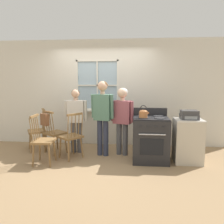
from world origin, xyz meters
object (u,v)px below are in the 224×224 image
Objects in this scene: chair_by_window at (54,133)px; person_teen_center at (103,111)px; person_elderly_left at (76,115)px; handbag at (45,119)px; stereo at (189,115)px; potted_plant at (107,107)px; chair_center_cluster at (38,131)px; kettle at (143,113)px; person_adult_right at (122,114)px; stove at (150,139)px; chair_near_stove at (43,141)px; chair_near_wall at (71,137)px; side_counter at (188,141)px.

person_teen_center is (1.13, -0.05, 0.55)m from chair_by_window.
person_elderly_left reaches higher than handbag.
person_teen_center is 1.81m from stereo.
chair_center_cluster is at bearing -159.98° from potted_plant.
person_elderly_left is 2.47m from stereo.
stereo is (1.79, -1.08, -0.01)m from potted_plant.
kettle reaches higher than chair_by_window.
stove is (0.60, -0.33, -0.46)m from person_adult_right.
handbag is at bearing -160.59° from person_teen_center.
chair_center_cluster is 1.00× the size of chair_near_stove.
potted_plant is at bearing 137.85° from person_adult_right.
person_elderly_left reaches higher than chair_near_wall.
chair_center_cluster is at bearing 169.77° from stove.
chair_near_stove reaches higher than side_counter.
person_teen_center reaches higher than stove.
chair_near_stove is 0.62m from handbag.
chair_near_wall is at bearing -121.62° from potted_plant.
chair_near_stove is 3.90× the size of potted_plant.
stove is at bearing -17.54° from person_elderly_left.
side_counter is (0.92, 0.13, -0.57)m from kettle.
chair_center_cluster is at bearing 166.21° from kettle.
chair_center_cluster is at bearing -77.24° from chair_near_wall.
person_elderly_left is (0.01, 0.40, 0.41)m from chair_near_wall.
handbag is at bearing -155.03° from person_adult_right.
person_elderly_left is 1.07m from person_adult_right.
chair_by_window reaches higher than side_counter.
kettle is 0.73× the size of stereo.
chair_near_stove is 2.98m from stereo.
chair_by_window is at bearing 173.79° from stereo.
person_elderly_left is at bearing -142.02° from chair_near_wall.
person_teen_center is at bearing -151.68° from person_adult_right.
kettle is (0.87, -0.38, 0.01)m from person_teen_center.
chair_near_stove is at bearing -172.72° from side_counter.
chair_by_window is at bearing 54.65° from handbag.
potted_plant is (1.61, 0.58, 0.53)m from chair_center_cluster.
chair_by_window is 3.26× the size of handbag.
potted_plant is (-0.87, 1.19, -0.03)m from kettle.
person_elderly_left is at bearing 179.42° from person_teen_center.
person_teen_center is 6.72× the size of kettle.
side_counter is (3.06, -0.11, -0.38)m from handbag.
person_elderly_left is at bearing -134.41° from potted_plant.
chair_near_stove is 1.90m from potted_plant.
person_adult_right reaches higher than person_elderly_left.
chair_by_window is 2.18m from stove.
chair_center_cluster is 3.43m from side_counter.
person_teen_center is at bearing 171.57° from stereo.
person_elderly_left is 4.33× the size of stereo.
stereo is (1.79, -0.27, -0.03)m from person_teen_center.
handbag is 3.06m from stereo.
chair_center_cluster is 4.05× the size of kettle.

